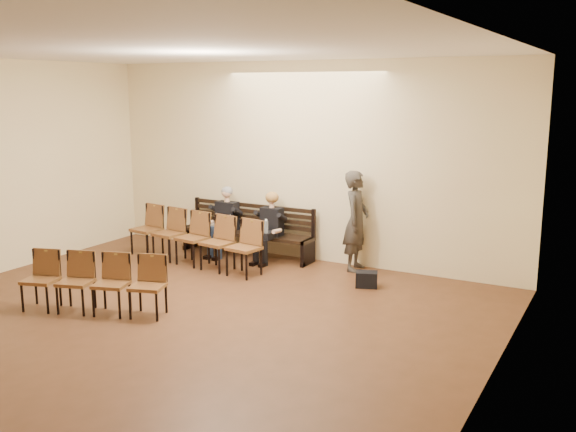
{
  "coord_description": "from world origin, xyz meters",
  "views": [
    {
      "loc": [
        5.17,
        -5.02,
        3.05
      ],
      "look_at": [
        0.2,
        4.05,
        0.96
      ],
      "focal_mm": 40.0,
      "sensor_mm": 36.0,
      "label": 1
    }
  ],
  "objects_px": {
    "passerby": "(356,213)",
    "chair_row_back": "(93,283)",
    "seated_woman": "(269,231)",
    "chair_row_front": "(192,238)",
    "bag": "(367,279)",
    "bench": "(247,244)",
    "laptop": "(218,226)",
    "water_bottle": "(266,233)",
    "seated_man": "(224,223)"
  },
  "relations": [
    {
      "from": "seated_man",
      "to": "passerby",
      "type": "xyz_separation_m",
      "value": [
        2.52,
        0.22,
        0.38
      ]
    },
    {
      "from": "chair_row_back",
      "to": "seated_man",
      "type": "bearing_deg",
      "value": 75.14
    },
    {
      "from": "chair_row_front",
      "to": "chair_row_back",
      "type": "relative_size",
      "value": 1.41
    },
    {
      "from": "bench",
      "to": "passerby",
      "type": "distance_m",
      "value": 2.24
    },
    {
      "from": "seated_woman",
      "to": "seated_man",
      "type": "bearing_deg",
      "value": 180.0
    },
    {
      "from": "seated_woman",
      "to": "chair_row_front",
      "type": "bearing_deg",
      "value": -142.15
    },
    {
      "from": "water_bottle",
      "to": "chair_row_back",
      "type": "xyz_separation_m",
      "value": [
        -0.85,
        -3.21,
        -0.16
      ]
    },
    {
      "from": "water_bottle",
      "to": "chair_row_front",
      "type": "relative_size",
      "value": 0.09
    },
    {
      "from": "seated_woman",
      "to": "passerby",
      "type": "xyz_separation_m",
      "value": [
        1.57,
        0.22,
        0.42
      ]
    },
    {
      "from": "laptop",
      "to": "bench",
      "type": "bearing_deg",
      "value": 40.1
    },
    {
      "from": "bag",
      "to": "chair_row_back",
      "type": "distance_m",
      "value": 4.06
    },
    {
      "from": "laptop",
      "to": "passerby",
      "type": "bearing_deg",
      "value": 14.14
    },
    {
      "from": "seated_woman",
      "to": "water_bottle",
      "type": "relative_size",
      "value": 4.37
    },
    {
      "from": "chair_row_front",
      "to": "passerby",
      "type": "bearing_deg",
      "value": 29.28
    },
    {
      "from": "passerby",
      "to": "chair_row_front",
      "type": "xyz_separation_m",
      "value": [
        -2.63,
        -1.05,
        -0.51
      ]
    },
    {
      "from": "seated_woman",
      "to": "bag",
      "type": "relative_size",
      "value": 3.32
    },
    {
      "from": "seated_woman",
      "to": "passerby",
      "type": "relative_size",
      "value": 0.57
    },
    {
      "from": "chair_row_front",
      "to": "seated_man",
      "type": "bearing_deg",
      "value": 89.93
    },
    {
      "from": "seated_man",
      "to": "laptop",
      "type": "height_order",
      "value": "seated_man"
    },
    {
      "from": "laptop",
      "to": "seated_man",
      "type": "bearing_deg",
      "value": 91.49
    },
    {
      "from": "bench",
      "to": "water_bottle",
      "type": "bearing_deg",
      "value": -30.46
    },
    {
      "from": "bench",
      "to": "laptop",
      "type": "relative_size",
      "value": 7.93
    },
    {
      "from": "passerby",
      "to": "seated_man",
      "type": "bearing_deg",
      "value": 88.68
    },
    {
      "from": "seated_man",
      "to": "bag",
      "type": "xyz_separation_m",
      "value": [
        3.05,
        -0.6,
        -0.47
      ]
    },
    {
      "from": "seated_woman",
      "to": "water_bottle",
      "type": "bearing_deg",
      "value": -70.79
    },
    {
      "from": "seated_woman",
      "to": "laptop",
      "type": "distance_m",
      "value": 0.98
    },
    {
      "from": "seated_woman",
      "to": "chair_row_back",
      "type": "bearing_deg",
      "value": -102.33
    },
    {
      "from": "bench",
      "to": "chair_row_front",
      "type": "relative_size",
      "value": 0.92
    },
    {
      "from": "bag",
      "to": "passerby",
      "type": "xyz_separation_m",
      "value": [
        -0.53,
        0.82,
        0.85
      ]
    },
    {
      "from": "seated_woman",
      "to": "passerby",
      "type": "height_order",
      "value": "passerby"
    },
    {
      "from": "bench",
      "to": "chair_row_back",
      "type": "bearing_deg",
      "value": -93.37
    },
    {
      "from": "chair_row_front",
      "to": "seated_woman",
      "type": "bearing_deg",
      "value": 45.42
    },
    {
      "from": "seated_woman",
      "to": "water_bottle",
      "type": "height_order",
      "value": "seated_woman"
    },
    {
      "from": "laptop",
      "to": "water_bottle",
      "type": "bearing_deg",
      "value": 0.94
    },
    {
      "from": "seated_woman",
      "to": "bag",
      "type": "distance_m",
      "value": 2.22
    },
    {
      "from": "laptop",
      "to": "water_bottle",
      "type": "distance_m",
      "value": 1.06
    },
    {
      "from": "seated_man",
      "to": "chair_row_front",
      "type": "relative_size",
      "value": 0.42
    },
    {
      "from": "passerby",
      "to": "chair_row_back",
      "type": "distance_m",
      "value": 4.39
    },
    {
      "from": "bench",
      "to": "laptop",
      "type": "xyz_separation_m",
      "value": [
        -0.42,
        -0.29,
        0.34
      ]
    },
    {
      "from": "bench",
      "to": "seated_man",
      "type": "xyz_separation_m",
      "value": [
        -0.41,
        -0.12,
        0.37
      ]
    },
    {
      "from": "bench",
      "to": "seated_woman",
      "type": "bearing_deg",
      "value": -12.39
    },
    {
      "from": "seated_man",
      "to": "water_bottle",
      "type": "height_order",
      "value": "seated_man"
    },
    {
      "from": "seated_man",
      "to": "chair_row_back",
      "type": "bearing_deg",
      "value": -86.73
    },
    {
      "from": "seated_man",
      "to": "chair_row_back",
      "type": "height_order",
      "value": "seated_man"
    },
    {
      "from": "laptop",
      "to": "bag",
      "type": "xyz_separation_m",
      "value": [
        3.07,
        -0.43,
        -0.45
      ]
    },
    {
      "from": "seated_woman",
      "to": "laptop",
      "type": "height_order",
      "value": "seated_woman"
    },
    {
      "from": "water_bottle",
      "to": "bag",
      "type": "height_order",
      "value": "water_bottle"
    },
    {
      "from": "bench",
      "to": "chair_row_back",
      "type": "distance_m",
      "value": 3.6
    },
    {
      "from": "bag",
      "to": "passerby",
      "type": "distance_m",
      "value": 1.29
    },
    {
      "from": "seated_woman",
      "to": "laptop",
      "type": "relative_size",
      "value": 3.36
    }
  ]
}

